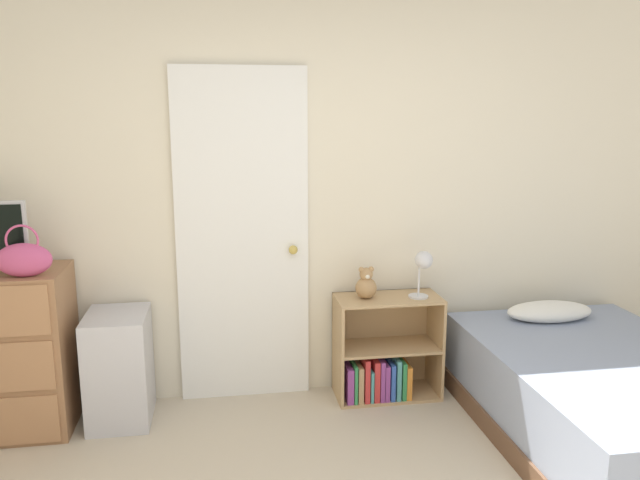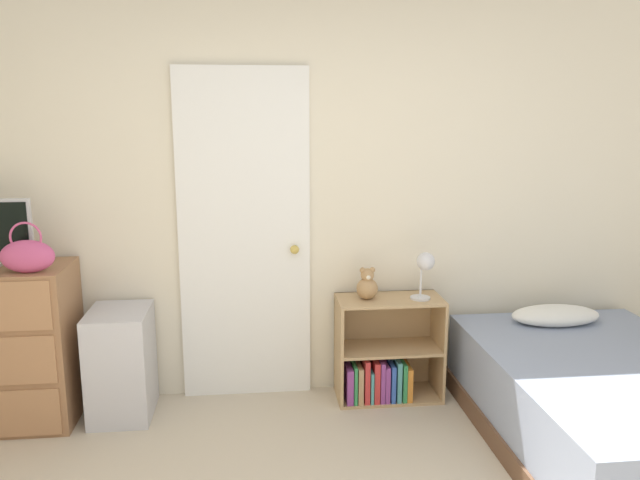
{
  "view_description": "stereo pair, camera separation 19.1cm",
  "coord_description": "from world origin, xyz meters",
  "px_view_note": "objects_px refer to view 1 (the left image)",
  "views": [
    {
      "loc": [
        -0.46,
        -1.63,
        1.78
      ],
      "look_at": [
        0.12,
        1.91,
        1.04
      ],
      "focal_mm": 35.0,
      "sensor_mm": 36.0,
      "label": 1
    },
    {
      "loc": [
        -0.27,
        -1.66,
        1.78
      ],
      "look_at": [
        0.12,
        1.91,
        1.04
      ],
      "focal_mm": 35.0,
      "sensor_mm": 36.0,
      "label": 2
    }
  ],
  "objects_px": {
    "handbag": "(24,259)",
    "desk_lamp": "(423,265)",
    "storage_bin": "(119,367)",
    "bed": "(606,398)",
    "bookshelf": "(381,360)",
    "teddy_bear": "(366,285)"
  },
  "relations": [
    {
      "from": "storage_bin",
      "to": "bookshelf",
      "type": "distance_m",
      "value": 1.59
    },
    {
      "from": "handbag",
      "to": "desk_lamp",
      "type": "xyz_separation_m",
      "value": [
        2.25,
        0.17,
        -0.16
      ]
    },
    {
      "from": "handbag",
      "to": "desk_lamp",
      "type": "bearing_deg",
      "value": 4.42
    },
    {
      "from": "bed",
      "to": "bookshelf",
      "type": "bearing_deg",
      "value": 145.54
    },
    {
      "from": "storage_bin",
      "to": "bed",
      "type": "distance_m",
      "value": 2.75
    },
    {
      "from": "teddy_bear",
      "to": "bed",
      "type": "bearing_deg",
      "value": -32.03
    },
    {
      "from": "desk_lamp",
      "to": "bed",
      "type": "bearing_deg",
      "value": -39.68
    },
    {
      "from": "storage_bin",
      "to": "desk_lamp",
      "type": "relative_size",
      "value": 2.18
    },
    {
      "from": "bookshelf",
      "to": "desk_lamp",
      "type": "relative_size",
      "value": 2.2
    },
    {
      "from": "storage_bin",
      "to": "handbag",
      "type": "bearing_deg",
      "value": -158.99
    },
    {
      "from": "teddy_bear",
      "to": "desk_lamp",
      "type": "height_order",
      "value": "desk_lamp"
    },
    {
      "from": "handbag",
      "to": "desk_lamp",
      "type": "relative_size",
      "value": 0.97
    },
    {
      "from": "bookshelf",
      "to": "bed",
      "type": "bearing_deg",
      "value": -34.46
    },
    {
      "from": "storage_bin",
      "to": "bookshelf",
      "type": "bearing_deg",
      "value": 2.08
    },
    {
      "from": "handbag",
      "to": "bookshelf",
      "type": "bearing_deg",
      "value": 6.19
    },
    {
      "from": "bookshelf",
      "to": "teddy_bear",
      "type": "bearing_deg",
      "value": 179.05
    },
    {
      "from": "bookshelf",
      "to": "teddy_bear",
      "type": "distance_m",
      "value": 0.51
    },
    {
      "from": "storage_bin",
      "to": "desk_lamp",
      "type": "xyz_separation_m",
      "value": [
        1.83,
        0.01,
        0.54
      ]
    },
    {
      "from": "handbag",
      "to": "desk_lamp",
      "type": "distance_m",
      "value": 2.26
    },
    {
      "from": "handbag",
      "to": "bookshelf",
      "type": "xyz_separation_m",
      "value": [
        2.01,
        0.22,
        -0.79
      ]
    },
    {
      "from": "storage_bin",
      "to": "desk_lamp",
      "type": "bearing_deg",
      "value": 0.42
    },
    {
      "from": "bookshelf",
      "to": "bed",
      "type": "height_order",
      "value": "bookshelf"
    }
  ]
}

